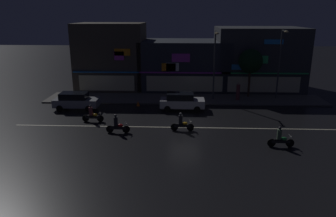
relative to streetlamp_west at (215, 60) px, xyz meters
name	(u,v)px	position (x,y,z in m)	size (l,w,h in m)	color
ground_plane	(185,128)	(-3.13, -8.85, -4.40)	(140.00, 140.00, 0.00)	black
lane_divider_stripe	(185,127)	(-3.13, -8.85, -4.39)	(28.64, 0.16, 0.01)	beige
sidewalk_far	(184,99)	(-3.13, 0.22, -4.33)	(30.14, 4.35, 0.14)	#5B5954
storefront_left_block	(258,58)	(5.92, 6.25, -0.66)	(10.23, 7.87, 7.50)	#383A3F
storefront_center_block	(111,56)	(-12.17, 5.63, -0.41)	(8.11, 6.64, 8.00)	#4C443A
storefront_right_block	(184,65)	(-3.13, 6.02, -1.45)	(10.97, 7.42, 5.92)	#2D333D
streetlamp_west	(215,60)	(0.00, 0.00, 0.00)	(0.44, 1.64, 7.24)	#47494C
streetlamp_mid	(280,59)	(7.00, 0.66, 0.07)	(0.44, 1.64, 7.37)	#47494C
pedestrian_on_sidewalk	(238,92)	(2.63, -0.11, -3.40)	(0.40, 0.40, 1.88)	brown
street_tree	(251,61)	(4.04, 1.36, -0.31)	(2.62, 2.62, 5.28)	#473323
parked_car_near_kerb	(76,101)	(-13.82, -3.94, -3.53)	(4.30, 1.98, 1.67)	#9EA0A5
parked_car_trailing	(182,101)	(-3.42, -3.68, -3.53)	(4.30, 1.98, 1.67)	silver
motorcycle_lead	(117,125)	(-8.50, -10.29, -3.77)	(1.90, 0.60, 1.52)	black
motorcycle_following	(182,123)	(-3.40, -9.59, -3.77)	(1.90, 0.60, 1.52)	black
motorcycle_opposite_lane	(280,138)	(3.57, -12.58, -3.77)	(1.90, 0.60, 1.52)	black
motorcycle_trailing_far	(92,115)	(-11.21, -7.66, -3.77)	(1.90, 0.60, 1.52)	black
traffic_cone	(138,103)	(-7.87, -2.53, -4.13)	(0.36, 0.36, 0.55)	orange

